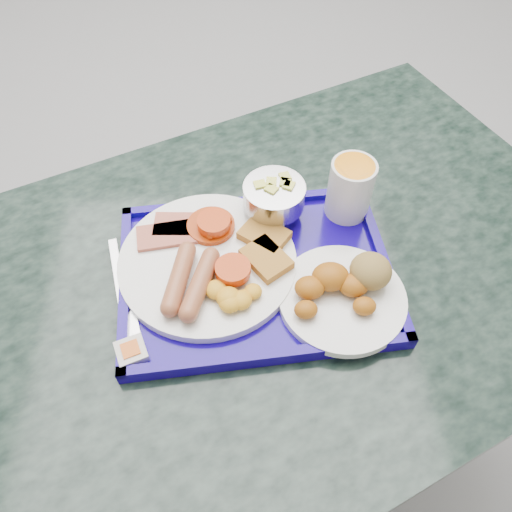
{
  "coord_description": "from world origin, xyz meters",
  "views": [
    {
      "loc": [
        0.08,
        -1.47,
        1.32
      ],
      "look_at": [
        0.11,
        -1.03,
        0.74
      ],
      "focal_mm": 35.0,
      "sensor_mm": 36.0,
      "label": 1
    }
  ],
  "objects_px": {
    "main_plate": "(211,261)",
    "table": "(269,324)",
    "bread_plate": "(345,289)",
    "tray": "(256,274)",
    "juice_cup": "(350,187)",
    "fruit_bowl": "(274,196)"
  },
  "relations": [
    {
      "from": "table",
      "to": "bread_plate",
      "type": "bearing_deg",
      "value": -34.07
    },
    {
      "from": "main_plate",
      "to": "table",
      "type": "bearing_deg",
      "value": 0.04
    },
    {
      "from": "bread_plate",
      "to": "table",
      "type": "bearing_deg",
      "value": 145.93
    },
    {
      "from": "main_plate",
      "to": "juice_cup",
      "type": "height_order",
      "value": "juice_cup"
    },
    {
      "from": "table",
      "to": "fruit_bowl",
      "type": "height_order",
      "value": "fruit_bowl"
    },
    {
      "from": "table",
      "to": "tray",
      "type": "xyz_separation_m",
      "value": [
        -0.03,
        -0.01,
        0.18
      ]
    },
    {
      "from": "table",
      "to": "main_plate",
      "type": "height_order",
      "value": "main_plate"
    },
    {
      "from": "table",
      "to": "tray",
      "type": "relative_size",
      "value": 3.04
    },
    {
      "from": "table",
      "to": "juice_cup",
      "type": "bearing_deg",
      "value": 37.55
    },
    {
      "from": "tray",
      "to": "main_plate",
      "type": "relative_size",
      "value": 1.57
    },
    {
      "from": "main_plate",
      "to": "juice_cup",
      "type": "distance_m",
      "value": 0.25
    },
    {
      "from": "main_plate",
      "to": "bread_plate",
      "type": "height_order",
      "value": "bread_plate"
    },
    {
      "from": "table",
      "to": "juice_cup",
      "type": "height_order",
      "value": "juice_cup"
    },
    {
      "from": "main_plate",
      "to": "bread_plate",
      "type": "bearing_deg",
      "value": -19.3
    },
    {
      "from": "table",
      "to": "juice_cup",
      "type": "relative_size",
      "value": 12.88
    },
    {
      "from": "table",
      "to": "juice_cup",
      "type": "xyz_separation_m",
      "value": [
        0.13,
        0.1,
        0.24
      ]
    },
    {
      "from": "juice_cup",
      "to": "tray",
      "type": "bearing_deg",
      "value": -143.69
    },
    {
      "from": "main_plate",
      "to": "fruit_bowl",
      "type": "xyz_separation_m",
      "value": [
        0.1,
        0.1,
        0.03
      ]
    },
    {
      "from": "tray",
      "to": "juice_cup",
      "type": "height_order",
      "value": "juice_cup"
    },
    {
      "from": "main_plate",
      "to": "tray",
      "type": "bearing_deg",
      "value": -11.97
    },
    {
      "from": "bread_plate",
      "to": "juice_cup",
      "type": "xyz_separation_m",
      "value": [
        0.03,
        0.17,
        0.03
      ]
    },
    {
      "from": "table",
      "to": "fruit_bowl",
      "type": "relative_size",
      "value": 13.05
    }
  ]
}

